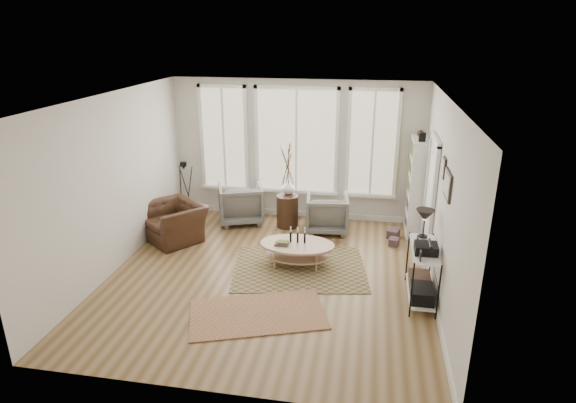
% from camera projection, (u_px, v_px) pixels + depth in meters
% --- Properties ---
extents(room, '(5.50, 5.54, 2.90)m').
position_uv_depth(room, '(270.00, 194.00, 7.48)').
color(room, '#91714A').
rests_on(room, ground).
extents(bay_window, '(4.14, 0.12, 2.24)m').
position_uv_depth(bay_window, '(296.00, 143.00, 9.91)').
color(bay_window, beige).
rests_on(bay_window, ground).
extents(door, '(0.09, 1.06, 2.22)m').
position_uv_depth(door, '(430.00, 198.00, 8.20)').
color(door, silver).
rests_on(door, ground).
extents(bookcase, '(0.31, 0.85, 2.06)m').
position_uv_depth(bookcase, '(417.00, 187.00, 9.28)').
color(bookcase, white).
rests_on(bookcase, ground).
extents(low_shelf, '(0.38, 1.08, 1.30)m').
position_uv_depth(low_shelf, '(422.00, 268.00, 7.11)').
color(low_shelf, white).
rests_on(low_shelf, ground).
extents(wall_art, '(0.04, 0.88, 0.44)m').
position_uv_depth(wall_art, '(446.00, 180.00, 6.63)').
color(wall_art, black).
rests_on(wall_art, ground).
extents(rug_main, '(2.44, 1.99, 0.01)m').
position_uv_depth(rug_main, '(299.00, 268.00, 8.17)').
color(rug_main, brown).
rests_on(rug_main, ground).
extents(rug_runner, '(2.15, 1.63, 0.01)m').
position_uv_depth(rug_runner, '(258.00, 314.00, 6.86)').
color(rug_runner, brown).
rests_on(rug_runner, ground).
extents(coffee_table, '(1.28, 0.82, 0.58)m').
position_uv_depth(coffee_table, '(297.00, 248.00, 8.19)').
color(coffee_table, tan).
rests_on(coffee_table, ground).
extents(armchair_left, '(1.14, 1.15, 0.82)m').
position_uv_depth(armchair_left, '(241.00, 203.00, 10.02)').
color(armchair_left, slate).
rests_on(armchair_left, ground).
extents(armchair_right, '(0.90, 0.92, 0.76)m').
position_uv_depth(armchair_right, '(327.00, 213.00, 9.56)').
color(armchair_right, slate).
rests_on(armchair_right, ground).
extents(side_table, '(0.44, 0.44, 1.86)m').
position_uv_depth(side_table, '(287.00, 185.00, 9.61)').
color(side_table, '#3B2215').
rests_on(side_table, ground).
extents(vase, '(0.32, 0.32, 0.28)m').
position_uv_depth(vase, '(289.00, 187.00, 9.75)').
color(vase, silver).
rests_on(vase, side_table).
extents(accent_chair, '(1.45, 1.42, 0.71)m').
position_uv_depth(accent_chair, '(174.00, 222.00, 9.19)').
color(accent_chair, '#3B2215').
rests_on(accent_chair, ground).
extents(tripod_camera, '(0.44, 0.44, 1.26)m').
position_uv_depth(tripod_camera, '(186.00, 193.00, 10.07)').
color(tripod_camera, black).
rests_on(tripod_camera, ground).
extents(book_stack_near, '(0.27, 0.31, 0.17)m').
position_uv_depth(book_stack_near, '(393.00, 233.00, 9.35)').
color(book_stack_near, brown).
rests_on(book_stack_near, ground).
extents(book_stack_far, '(0.21, 0.24, 0.14)m').
position_uv_depth(book_stack_far, '(394.00, 242.00, 9.03)').
color(book_stack_far, brown).
rests_on(book_stack_far, ground).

